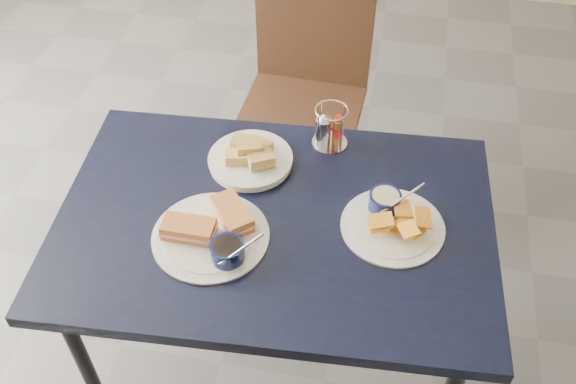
% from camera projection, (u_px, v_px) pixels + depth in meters
% --- Properties ---
extents(ground, '(6.00, 6.00, 0.00)m').
position_uv_depth(ground, '(336.00, 307.00, 2.46)').
color(ground, '#4C4C51').
rests_on(ground, ground).
extents(dining_table, '(1.26, 0.88, 0.75)m').
position_uv_depth(dining_table, '(275.00, 234.00, 1.82)').
color(dining_table, black).
rests_on(dining_table, ground).
extents(chair_far, '(0.48, 0.46, 0.97)m').
position_uv_depth(chair_far, '(306.00, 79.00, 2.54)').
color(chair_far, black).
rests_on(chair_far, ground).
extents(sandwich_plate, '(0.32, 0.32, 0.12)m').
position_uv_depth(sandwich_plate, '(214.00, 232.00, 1.71)').
color(sandwich_plate, white).
rests_on(sandwich_plate, dining_table).
extents(plantain_plate, '(0.28, 0.28, 0.12)m').
position_uv_depth(plantain_plate, '(391.00, 218.00, 1.75)').
color(plantain_plate, white).
rests_on(plantain_plate, dining_table).
extents(bread_basket, '(0.25, 0.25, 0.08)m').
position_uv_depth(bread_basket, '(251.00, 157.00, 1.91)').
color(bread_basket, white).
rests_on(bread_basket, dining_table).
extents(condiment_caddy, '(0.11, 0.11, 0.14)m').
position_uv_depth(condiment_caddy, '(329.00, 129.00, 1.95)').
color(condiment_caddy, silver).
rests_on(condiment_caddy, dining_table).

